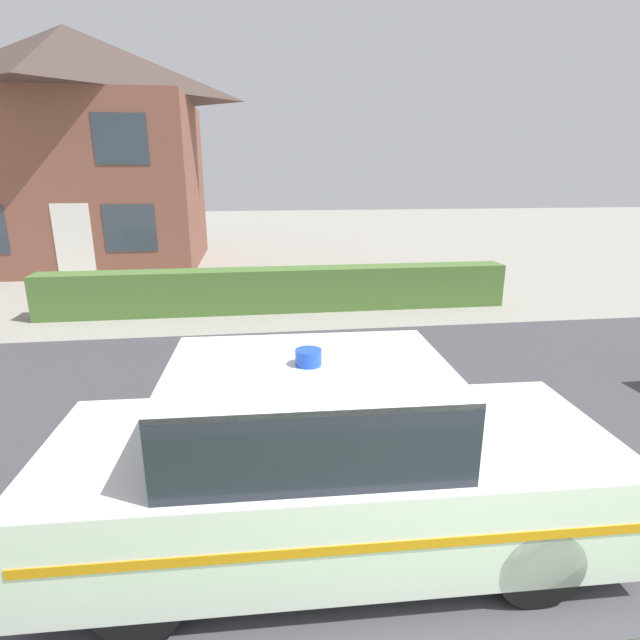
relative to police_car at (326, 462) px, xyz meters
name	(u,v)px	position (x,y,z in m)	size (l,w,h in m)	color
road_strip	(379,410)	(1.01, 2.22, -0.73)	(28.00, 6.76, 0.01)	#424247
garden_hedge	(279,290)	(0.04, 7.18, -0.27)	(9.97, 0.61, 0.93)	#4C7233
police_car	(326,462)	(0.00, 0.00, 0.00)	(4.32, 1.79, 1.65)	black
house_left	(78,149)	(-5.79, 13.99, 2.88)	(7.42, 5.86, 7.08)	brown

